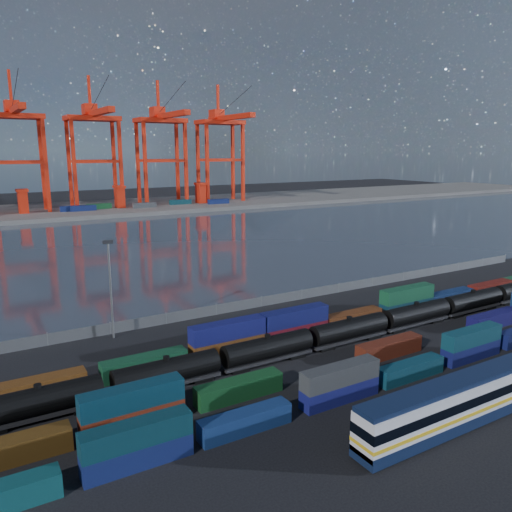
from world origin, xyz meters
TOP-DOWN VIEW (x-y plane):
  - ground at (0.00, 0.00)m, footprint 700.00×700.00m
  - harbor_water at (0.00, 105.00)m, footprint 700.00×700.00m
  - far_quay at (0.00, 210.00)m, footprint 700.00×70.00m
  - container_row_south at (-12.45, -9.84)m, footprint 138.55×2.23m
  - container_row_mid at (-3.02, -2.81)m, footprint 128.66×2.37m
  - container_row_north at (-3.56, 10.14)m, footprint 141.41×2.46m
  - tanker_string at (-5.53, 4.22)m, footprint 123.19×3.16m
  - waterfront_fence at (-0.00, 28.00)m, footprint 160.12×0.12m
  - yard_light_mast at (-30.00, 26.00)m, footprint 1.60×0.40m
  - gantry_cranes at (-7.50, 203.24)m, footprint 200.49×48.94m
  - quay_containers at (-11.00, 195.46)m, footprint 172.58×10.99m
  - straddle_carriers at (-2.50, 200.00)m, footprint 140.00×7.00m

SIDE VIEW (x-z plane):
  - ground at x=0.00m, z-range 0.00..0.00m
  - harbor_water at x=0.00m, z-range 0.01..0.01m
  - far_quay at x=0.00m, z-range 0.00..2.00m
  - waterfront_fence at x=0.00m, z-range -0.10..2.10m
  - container_row_mid at x=-3.02m, z-range -0.76..4.29m
  - container_row_south at x=-12.45m, z-range -0.51..4.25m
  - container_row_north at x=-3.56m, z-range -0.75..4.49m
  - tanker_string at x=-5.53m, z-range 0.01..4.52m
  - quay_containers at x=-11.00m, z-range 2.00..4.60m
  - straddle_carriers at x=-2.50m, z-range 2.27..13.37m
  - yard_light_mast at x=-30.00m, z-range 1.00..17.60m
  - gantry_cranes at x=-7.50m, z-range 7.49..73.76m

